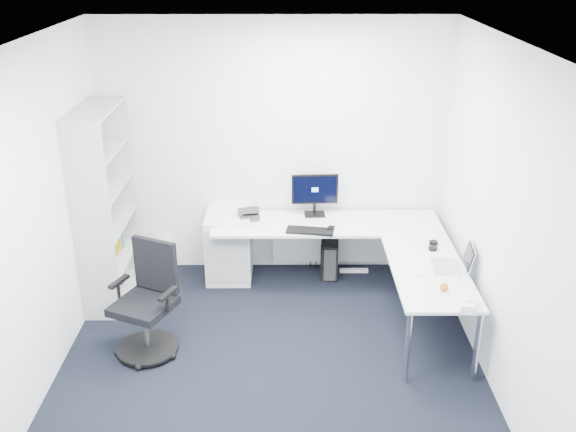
{
  "coord_description": "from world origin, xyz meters",
  "views": [
    {
      "loc": [
        0.13,
        -4.29,
        3.36
      ],
      "look_at": [
        0.15,
        1.05,
        1.05
      ],
      "focal_mm": 40.0,
      "sensor_mm": 36.0,
      "label": 1
    }
  ],
  "objects_px": {
    "monitor": "(315,195)",
    "task_chair": "(143,303)",
    "laptop": "(446,256)",
    "l_desk": "(328,267)",
    "bookshelf": "(105,207)"
  },
  "relations": [
    {
      "from": "task_chair",
      "to": "laptop",
      "type": "bearing_deg",
      "value": 30.53
    },
    {
      "from": "monitor",
      "to": "l_desk",
      "type": "bearing_deg",
      "value": -80.45
    },
    {
      "from": "bookshelf",
      "to": "monitor",
      "type": "distance_m",
      "value": 2.11
    },
    {
      "from": "bookshelf",
      "to": "task_chair",
      "type": "bearing_deg",
      "value": -62.06
    },
    {
      "from": "monitor",
      "to": "task_chair",
      "type": "bearing_deg",
      "value": -139.14
    },
    {
      "from": "task_chair",
      "to": "laptop",
      "type": "height_order",
      "value": "task_chair"
    },
    {
      "from": "l_desk",
      "to": "monitor",
      "type": "relative_size",
      "value": 4.84
    },
    {
      "from": "l_desk",
      "to": "task_chair",
      "type": "xyz_separation_m",
      "value": [
        -1.64,
        -0.95,
        0.16
      ]
    },
    {
      "from": "l_desk",
      "to": "laptop",
      "type": "relative_size",
      "value": 7.13
    },
    {
      "from": "l_desk",
      "to": "monitor",
      "type": "height_order",
      "value": "monitor"
    },
    {
      "from": "bookshelf",
      "to": "monitor",
      "type": "height_order",
      "value": "bookshelf"
    },
    {
      "from": "task_chair",
      "to": "l_desk",
      "type": "bearing_deg",
      "value": 54.36
    },
    {
      "from": "bookshelf",
      "to": "monitor",
      "type": "bearing_deg",
      "value": 12.84
    },
    {
      "from": "monitor",
      "to": "laptop",
      "type": "distance_m",
      "value": 1.63
    },
    {
      "from": "bookshelf",
      "to": "task_chair",
      "type": "height_order",
      "value": "bookshelf"
    }
  ]
}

